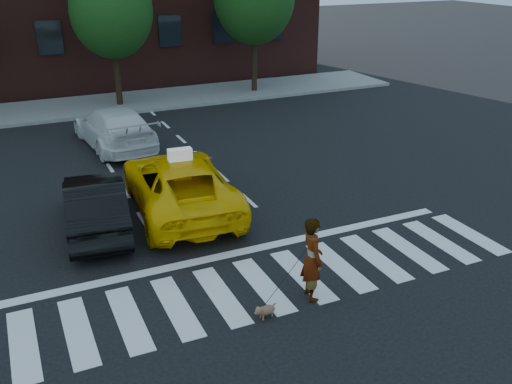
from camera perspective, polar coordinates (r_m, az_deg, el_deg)
ground at (r=12.82m, az=0.71°, el=-9.32°), size 120.00×120.00×0.00m
crosswalk at (r=12.82m, az=0.71°, el=-9.29°), size 13.00×2.40×0.01m
stop_line at (r=14.08m, az=-2.08°, el=-6.12°), size 12.00×0.30×0.01m
sidewalk_far at (r=28.50m, az=-14.63°, el=8.49°), size 30.00×4.00×0.15m
tree_mid at (r=27.36m, az=-14.30°, el=18.13°), size 3.69×3.69×7.10m
taxi at (r=16.23m, az=-7.66°, el=0.81°), size 3.05×5.83×1.57m
black_sedan at (r=15.55m, az=-15.77°, el=-1.19°), size 1.97×4.45×1.42m
white_suv at (r=22.15m, az=-13.99°, el=6.31°), size 2.60×5.37×1.51m
woman at (r=12.01m, az=5.64°, el=-6.67°), size 0.53×0.73×1.87m
dog at (r=11.72m, az=0.89°, el=-11.75°), size 0.52×0.26×0.30m
taxi_sign at (r=15.72m, az=-7.62°, el=3.75°), size 0.67×0.33×0.32m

